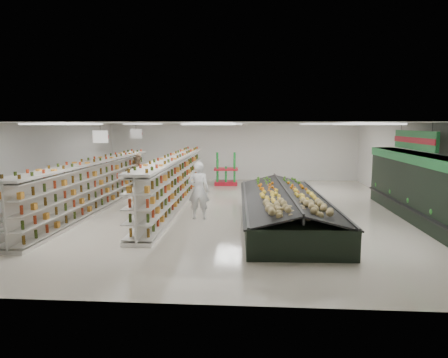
# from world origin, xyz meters

# --- Properties ---
(floor) EXTENTS (16.00, 16.00, 0.00)m
(floor) POSITION_xyz_m (0.00, 0.00, 0.00)
(floor) COLOR beige
(floor) RESTS_ON ground
(ceiling) EXTENTS (14.00, 16.00, 0.02)m
(ceiling) POSITION_xyz_m (0.00, 0.00, 3.20)
(ceiling) COLOR white
(ceiling) RESTS_ON wall_back
(wall_back) EXTENTS (14.00, 0.02, 3.20)m
(wall_back) POSITION_xyz_m (0.00, 8.00, 1.60)
(wall_back) COLOR silver
(wall_back) RESTS_ON floor
(wall_front) EXTENTS (14.00, 0.02, 3.20)m
(wall_front) POSITION_xyz_m (0.00, -8.00, 1.60)
(wall_front) COLOR silver
(wall_front) RESTS_ON floor
(wall_left) EXTENTS (0.02, 16.00, 3.20)m
(wall_left) POSITION_xyz_m (-7.00, 0.00, 1.60)
(wall_left) COLOR silver
(wall_left) RESTS_ON floor
(wall_right) EXTENTS (0.02, 16.00, 3.20)m
(wall_right) POSITION_xyz_m (7.00, 0.00, 1.60)
(wall_right) COLOR silver
(wall_right) RESTS_ON floor
(produce_wall_case) EXTENTS (0.93, 8.00, 2.20)m
(produce_wall_case) POSITION_xyz_m (6.53, -1.50, 1.24)
(produce_wall_case) COLOR black
(produce_wall_case) RESTS_ON floor
(aisle_sign_near) EXTENTS (0.52, 0.06, 0.75)m
(aisle_sign_near) POSITION_xyz_m (-3.80, -2.00, 2.75)
(aisle_sign_near) COLOR white
(aisle_sign_near) RESTS_ON ceiling
(aisle_sign_far) EXTENTS (0.52, 0.06, 0.75)m
(aisle_sign_far) POSITION_xyz_m (-3.80, 2.00, 2.75)
(aisle_sign_far) COLOR white
(aisle_sign_far) RESTS_ON ceiling
(hortifruti_banner) EXTENTS (0.12, 3.20, 0.95)m
(hortifruti_banner) POSITION_xyz_m (6.25, -1.50, 2.65)
(hortifruti_banner) COLOR #1F7534
(hortifruti_banner) RESTS_ON ceiling
(gondola_left) EXTENTS (1.08, 10.58, 1.83)m
(gondola_left) POSITION_xyz_m (-4.69, -0.40, 0.84)
(gondola_left) COLOR silver
(gondola_left) RESTS_ON floor
(gondola_center) EXTENTS (0.91, 10.96, 1.90)m
(gondola_center) POSITION_xyz_m (-1.92, 0.60, 0.87)
(gondola_center) COLOR silver
(gondola_center) RESTS_ON floor
(produce_island) EXTENTS (3.01, 7.69, 1.14)m
(produce_island) POSITION_xyz_m (2.15, -1.91, 0.52)
(produce_island) COLOR black
(produce_island) RESTS_ON floor
(soda_endcap) EXTENTS (1.27, 0.90, 1.57)m
(soda_endcap) POSITION_xyz_m (-0.25, 5.93, 0.76)
(soda_endcap) COLOR #AF1422
(soda_endcap) RESTS_ON floor
(shopper_main) EXTENTS (0.71, 0.47, 1.93)m
(shopper_main) POSITION_xyz_m (-0.67, -1.62, 0.97)
(shopper_main) COLOR white
(shopper_main) RESTS_ON floor
(shopper_background) EXTENTS (0.87, 1.04, 1.84)m
(shopper_background) POSITION_xyz_m (-4.14, 3.35, 0.92)
(shopper_background) COLOR tan
(shopper_background) RESTS_ON floor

